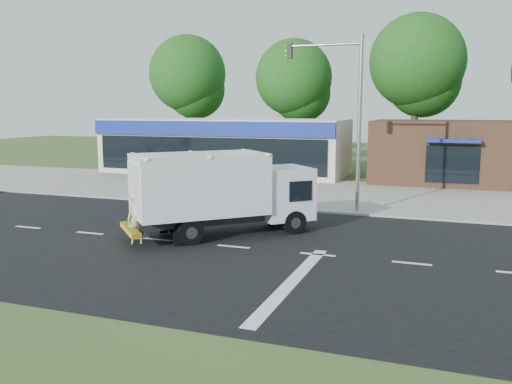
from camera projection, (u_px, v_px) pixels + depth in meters
ground at (234, 247)px, 18.87m from camera, size 120.00×120.00×0.00m
road_asphalt at (234, 247)px, 18.87m from camera, size 60.00×14.00×0.02m
sidewalk at (297, 206)px, 26.47m from camera, size 60.00×2.40×0.12m
parking_apron at (324, 190)px, 31.87m from camera, size 60.00×9.00×0.02m
lane_markings at (257, 260)px, 17.16m from camera, size 55.20×7.00×0.01m
ems_box_truck at (220, 188)px, 20.30m from camera, size 6.68×6.50×3.16m
emergency_worker at (137, 218)px, 19.20m from camera, size 0.77×0.67×1.89m
retail_strip_mall at (224, 146)px, 40.11m from camera, size 18.00×6.20×4.00m
brown_storefront at (453, 152)px, 34.74m from camera, size 10.00×6.70×4.00m
traffic_signal_pole at (346, 105)px, 24.37m from camera, size 3.51×0.25×8.00m
background_trees at (355, 76)px, 44.17m from camera, size 36.77×7.39×12.10m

